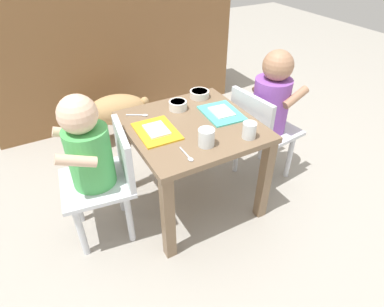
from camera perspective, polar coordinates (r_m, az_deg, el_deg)
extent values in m
plane|color=#9E998E|center=(1.68, 0.00, -8.06)|extent=(7.00, 7.00, 0.00)
cube|color=brown|center=(2.38, -14.24, 18.90)|extent=(1.65, 0.39, 1.02)
cube|color=#7A6047|center=(1.41, 0.00, 4.75)|extent=(0.54, 0.54, 0.03)
cube|color=#7A6047|center=(1.31, -4.21, -11.34)|extent=(0.04, 0.04, 0.42)
cube|color=#7A6047|center=(1.50, 12.56, -4.61)|extent=(0.04, 0.04, 0.42)
cube|color=#7A6047|center=(1.65, -11.40, -0.29)|extent=(0.04, 0.04, 0.42)
cube|color=#7A6047|center=(1.81, 2.98, 4.04)|extent=(0.04, 0.04, 0.42)
cube|color=silver|center=(1.40, -16.40, -4.96)|extent=(0.31, 0.31, 0.02)
cube|color=silver|center=(1.34, -11.89, 0.09)|extent=(0.06, 0.27, 0.22)
cylinder|color=#4CB259|center=(1.32, -17.36, -0.57)|extent=(0.17, 0.17, 0.25)
sphere|color=beige|center=(1.23, -19.39, 6.48)|extent=(0.14, 0.14, 0.14)
cylinder|color=silver|center=(1.58, -19.59, -7.50)|extent=(0.03, 0.03, 0.27)
cylinder|color=silver|center=(1.43, -18.85, -12.72)|extent=(0.03, 0.03, 0.27)
cylinder|color=silver|center=(1.58, -12.44, -5.94)|extent=(0.03, 0.03, 0.27)
cylinder|color=silver|center=(1.43, -10.88, -10.97)|extent=(0.03, 0.03, 0.27)
cylinder|color=beige|center=(1.37, -20.31, 3.31)|extent=(0.15, 0.06, 0.09)
cylinder|color=beige|center=(1.21, -19.60, -1.20)|extent=(0.15, 0.06, 0.09)
cube|color=silver|center=(1.72, 12.88, 4.01)|extent=(0.31, 0.31, 0.02)
cube|color=silver|center=(1.58, 10.23, 6.29)|extent=(0.05, 0.27, 0.22)
cylinder|color=purple|center=(1.65, 13.53, 8.21)|extent=(0.18, 0.18, 0.27)
sphere|color=#A87A5B|center=(1.58, 14.81, 14.65)|extent=(0.14, 0.14, 0.14)
cylinder|color=silver|center=(1.82, 16.69, -0.36)|extent=(0.03, 0.03, 0.27)
cylinder|color=silver|center=(1.92, 12.23, 2.52)|extent=(0.03, 0.03, 0.27)
cylinder|color=silver|center=(1.69, 12.31, -2.71)|extent=(0.03, 0.03, 0.27)
cylinder|color=silver|center=(1.80, 7.79, 0.51)|extent=(0.03, 0.03, 0.27)
cylinder|color=#A87A5B|center=(1.60, 17.63, 9.33)|extent=(0.15, 0.06, 0.09)
cylinder|color=#A87A5B|center=(1.72, 12.59, 11.91)|extent=(0.15, 0.06, 0.09)
ellipsoid|color=tan|center=(2.04, -12.83, 7.50)|extent=(0.39, 0.27, 0.18)
sphere|color=tan|center=(2.03, -18.57, 7.78)|extent=(0.11, 0.11, 0.11)
sphere|color=black|center=(2.04, -19.64, 7.49)|extent=(0.05, 0.05, 0.05)
torus|color=green|center=(2.04, -17.60, 7.59)|extent=(0.05, 0.10, 0.10)
sphere|color=tan|center=(2.03, -8.27, 9.08)|extent=(0.05, 0.05, 0.05)
cylinder|color=tan|center=(2.17, -14.94, 4.31)|extent=(0.04, 0.04, 0.15)
cylinder|color=tan|center=(2.07, -14.82, 2.71)|extent=(0.04, 0.04, 0.15)
cylinder|color=tan|center=(2.17, -9.88, 5.05)|extent=(0.04, 0.04, 0.15)
cylinder|color=tan|center=(2.07, -9.54, 3.49)|extent=(0.04, 0.04, 0.15)
cube|color=gold|center=(1.36, -6.20, 3.88)|extent=(0.16, 0.21, 0.01)
cube|color=white|center=(1.35, -6.22, 4.16)|extent=(0.09, 0.12, 0.01)
cube|color=#4CC6BC|center=(1.49, 5.20, 7.04)|extent=(0.17, 0.21, 0.01)
cube|color=white|center=(1.48, 5.21, 7.31)|extent=(0.09, 0.12, 0.01)
cylinder|color=white|center=(1.26, 2.52, 2.82)|extent=(0.06, 0.06, 0.07)
cylinder|color=silver|center=(1.26, 2.51, 2.33)|extent=(0.06, 0.06, 0.04)
cylinder|color=white|center=(1.32, 9.98, 4.02)|extent=(0.06, 0.06, 0.07)
cylinder|color=silver|center=(1.33, 9.93, 3.62)|extent=(0.05, 0.05, 0.04)
cylinder|color=white|center=(1.52, -2.49, 8.42)|extent=(0.08, 0.08, 0.04)
cylinder|color=#D84C33|center=(1.51, -2.50, 9.00)|extent=(0.07, 0.07, 0.01)
cylinder|color=silver|center=(1.63, 1.32, 10.35)|extent=(0.10, 0.10, 0.03)
cylinder|color=#B26633|center=(1.62, 1.32, 10.80)|extent=(0.08, 0.08, 0.01)
cylinder|color=silver|center=(1.23, -1.30, 0.18)|extent=(0.01, 0.08, 0.01)
ellipsoid|color=silver|center=(1.19, -0.25, -0.99)|extent=(0.02, 0.03, 0.01)
cylinder|color=silver|center=(1.49, -10.01, 6.64)|extent=(0.07, 0.04, 0.01)
ellipsoid|color=silver|center=(1.48, -8.20, 6.66)|extent=(0.03, 0.03, 0.01)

